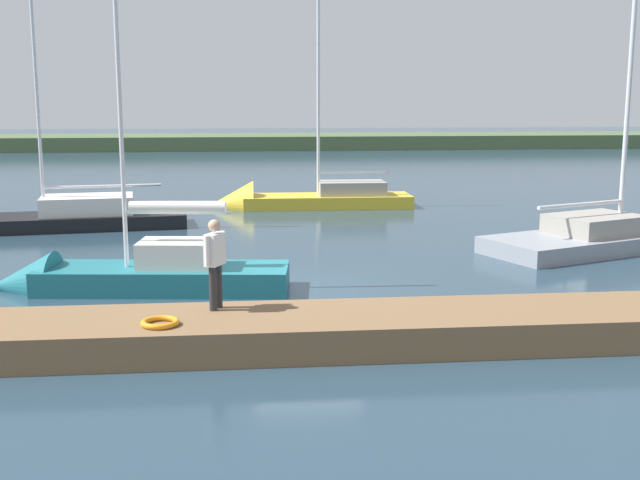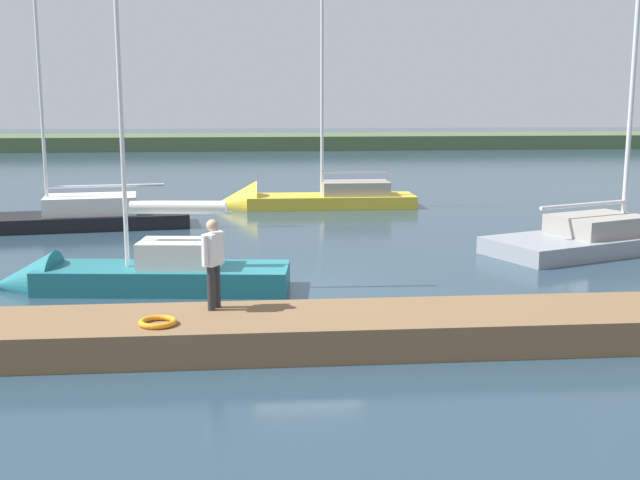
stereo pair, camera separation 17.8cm
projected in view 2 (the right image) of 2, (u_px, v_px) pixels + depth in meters
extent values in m
plane|color=#263D4C|center=(305.00, 288.00, 18.57)|extent=(200.00, 200.00, 0.00)
cube|color=#4C603D|center=(262.00, 148.00, 70.21)|extent=(180.00, 8.00, 2.40)
cube|color=brown|center=(323.00, 330.00, 14.17)|extent=(22.66, 2.13, 0.61)
torus|color=orange|center=(158.00, 322.00, 13.42)|extent=(0.66, 0.66, 0.10)
cube|color=#1E6B75|center=(165.00, 286.00, 18.38)|extent=(5.94, 2.30, 0.95)
cone|color=#1E6B75|center=(24.00, 285.00, 18.44)|extent=(1.67, 1.82, 1.66)
cube|color=silver|center=(181.00, 253.00, 18.23)|extent=(1.99, 1.40, 0.61)
cylinder|color=silver|center=(120.00, 99.00, 17.62)|extent=(0.10, 0.10, 7.69)
cylinder|color=silver|center=(178.00, 212.00, 18.06)|extent=(2.45, 0.35, 0.08)
cylinder|color=silver|center=(178.00, 207.00, 18.04)|extent=(2.23, 0.54, 0.29)
cube|color=black|center=(80.00, 227.00, 27.25)|extent=(7.68, 3.25, 0.96)
cube|color=silver|center=(91.00, 205.00, 27.20)|extent=(3.29, 2.26, 0.63)
cylinder|color=silver|center=(39.00, 74.00, 26.10)|extent=(0.11, 0.11, 9.47)
cylinder|color=silver|center=(106.00, 186.00, 27.21)|extent=(3.92, 0.61, 0.09)
cube|color=gold|center=(331.00, 205.00, 32.35)|extent=(6.89, 2.08, 0.80)
cone|color=gold|center=(235.00, 206.00, 32.03)|extent=(1.84, 2.04, 2.02)
cube|color=gray|center=(355.00, 188.00, 32.31)|extent=(2.74, 1.56, 0.56)
cylinder|color=silver|center=(322.00, 95.00, 31.52)|extent=(0.13, 0.13, 8.12)
cylinder|color=silver|center=(357.00, 172.00, 32.19)|extent=(2.92, 0.13, 0.10)
cube|color=gray|center=(610.00, 247.00, 23.47)|extent=(8.38, 5.38, 0.88)
cube|color=gray|center=(598.00, 225.00, 23.09)|extent=(3.10, 2.75, 0.56)
cylinder|color=silver|center=(634.00, 60.00, 22.70)|extent=(0.14, 0.14, 10.08)
cylinder|color=silver|center=(584.00, 205.00, 22.69)|extent=(3.09, 1.33, 0.11)
cylinder|color=#28282D|center=(211.00, 288.00, 14.29)|extent=(0.14, 0.14, 0.83)
cylinder|color=#28282D|center=(217.00, 286.00, 14.48)|extent=(0.14, 0.14, 0.83)
cube|color=white|center=(213.00, 249.00, 14.26)|extent=(0.40, 0.50, 0.59)
sphere|color=tan|center=(212.00, 225.00, 14.18)|extent=(0.22, 0.22, 0.22)
cylinder|color=white|center=(205.00, 251.00, 14.01)|extent=(0.09, 0.09, 0.56)
cylinder|color=white|center=(220.00, 246.00, 14.50)|extent=(0.09, 0.09, 0.56)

